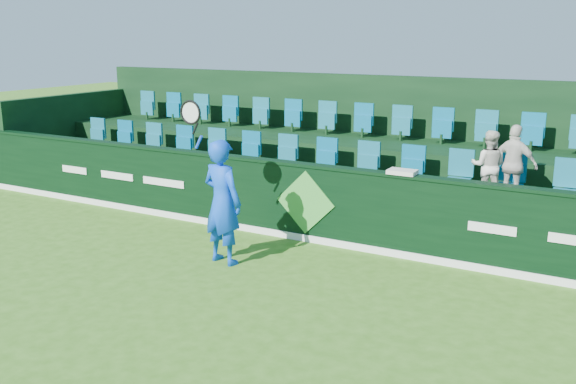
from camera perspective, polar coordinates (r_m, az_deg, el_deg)
The scene contains 11 objects.
ground at distance 8.10m, azimuth -11.64°, elevation -11.91°, with size 60.00×60.00×0.00m, color #356818.
sponsor_hoarding at distance 11.00m, azimuth 1.84°, elevation -0.93°, with size 16.00×0.25×1.35m.
stand_tier_front at distance 12.03m, azimuth 4.24°, elevation -1.02°, with size 16.00×2.00×0.80m, color black.
stand_tier_back at distance 13.67m, azimuth 7.64°, elevation 1.80°, with size 16.00×1.80×1.30m, color black.
stand_rear at distance 13.97m, azimuth 8.39°, elevation 4.40°, with size 16.00×4.10×2.60m.
seat_row_front at distance 12.22m, azimuth 5.09°, elevation 2.58°, with size 13.50×0.50×0.60m, color #146277.
seat_row_back at distance 13.78m, azimuth 8.23°, elevation 5.89°, with size 13.50×0.50×0.60m, color #146277.
tennis_player at distance 9.89m, azimuth -5.88°, elevation -0.83°, with size 1.12×0.58×2.59m.
spectator_left at distance 10.99m, azimuth 17.38°, elevation 2.23°, with size 0.57×0.44×1.17m, color silver.
spectator_middle at distance 10.91m, azimuth 19.45°, elevation 2.30°, with size 0.76×0.31×1.29m, color beige.
towel at distance 10.20m, azimuth 10.13°, elevation 1.77°, with size 0.44×0.29×0.07m, color silver.
Camera 1 is at (4.88, -5.45, 3.49)m, focal length 40.00 mm.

